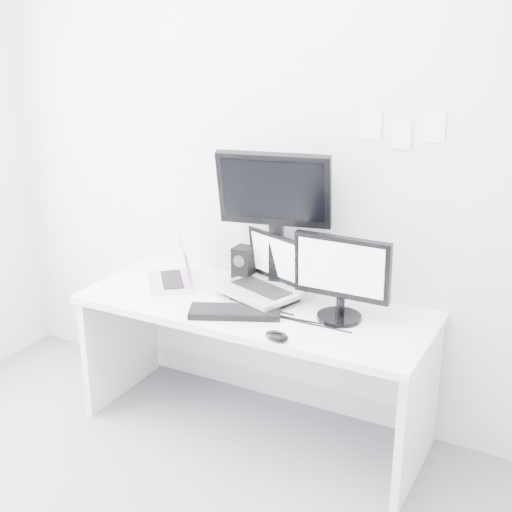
{
  "coord_description": "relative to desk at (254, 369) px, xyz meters",
  "views": [
    {
      "loc": [
        1.52,
        -1.64,
        2.16
      ],
      "look_at": [
        0.02,
        1.23,
        1.0
      ],
      "focal_mm": 49.45,
      "sensor_mm": 36.0,
      "label": 1
    }
  ],
  "objects": [
    {
      "name": "dell_laptop",
      "position": [
        -0.01,
        0.08,
        0.53
      ],
      "size": [
        0.49,
        0.43,
        0.34
      ],
      "primitive_type": "cube",
      "rotation": [
        0.0,
        0.0,
        -0.35
      ],
      "color": "#A1A4A9",
      "rests_on": "desk"
    },
    {
      "name": "wall_note_0",
      "position": [
        0.45,
        0.34,
        1.26
      ],
      "size": [
        0.1,
        0.0,
        0.14
      ],
      "primitive_type": "cube",
      "color": "white",
      "rests_on": "back_wall"
    },
    {
      "name": "mouse",
      "position": [
        0.27,
        -0.3,
        0.38
      ],
      "size": [
        0.13,
        0.1,
        0.04
      ],
      "primitive_type": "ellipsoid",
      "rotation": [
        0.0,
        0.0,
        -0.2
      ],
      "color": "black",
      "rests_on": "desk"
    },
    {
      "name": "rear_monitor",
      "position": [
        0.02,
        0.19,
        0.75
      ],
      "size": [
        0.6,
        0.33,
        0.78
      ],
      "primitive_type": "cube",
      "rotation": [
        0.0,
        0.0,
        0.23
      ],
      "color": "black",
      "rests_on": "desk"
    },
    {
      "name": "macbook",
      "position": [
        -0.54,
        0.04,
        0.49
      ],
      "size": [
        0.4,
        0.42,
        0.25
      ],
      "primitive_type": "cube",
      "rotation": [
        0.0,
        0.0,
        -0.9
      ],
      "color": "silver",
      "rests_on": "desk"
    },
    {
      "name": "desk",
      "position": [
        0.0,
        0.0,
        0.0
      ],
      "size": [
        1.8,
        0.7,
        0.73
      ],
      "primitive_type": "cube",
      "color": "white",
      "rests_on": "ground"
    },
    {
      "name": "speaker",
      "position": [
        -0.18,
        0.23,
        0.47
      ],
      "size": [
        0.12,
        0.12,
        0.21
      ],
      "primitive_type": "cube",
      "rotation": [
        0.0,
        0.0,
        -0.15
      ],
      "color": "black",
      "rests_on": "desk"
    },
    {
      "name": "wall_note_1",
      "position": [
        0.6,
        0.34,
        1.22
      ],
      "size": [
        0.09,
        0.0,
        0.13
      ],
      "primitive_type": "cube",
      "color": "white",
      "rests_on": "back_wall"
    },
    {
      "name": "back_wall",
      "position": [
        0.0,
        0.35,
        0.99
      ],
      "size": [
        3.6,
        0.0,
        3.6
      ],
      "primitive_type": "plane",
      "rotation": [
        1.57,
        0.0,
        0.0
      ],
      "color": "silver",
      "rests_on": "ground"
    },
    {
      "name": "keyboard",
      "position": [
        -0.03,
        -0.15,
        0.38
      ],
      "size": [
        0.47,
        0.33,
        0.03
      ],
      "primitive_type": "cube",
      "rotation": [
        0.0,
        0.0,
        0.43
      ],
      "color": "black",
      "rests_on": "desk"
    },
    {
      "name": "samsung_monitor",
      "position": [
        0.44,
        0.03,
        0.58
      ],
      "size": [
        0.47,
        0.22,
        0.43
      ],
      "primitive_type": "cube",
      "rotation": [
        0.0,
        0.0,
        0.01
      ],
      "color": "black",
      "rests_on": "desk"
    },
    {
      "name": "wall_note_2",
      "position": [
        0.75,
        0.34,
        1.26
      ],
      "size": [
        0.1,
        0.0,
        0.14
      ],
      "primitive_type": "cube",
      "color": "white",
      "rests_on": "back_wall"
    }
  ]
}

